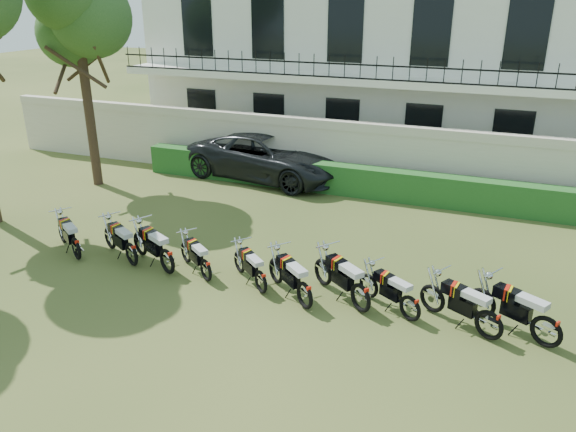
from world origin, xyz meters
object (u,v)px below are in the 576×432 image
motorcycle_6 (361,291)px  suv (268,156)px  motorcycle_0 (76,243)px  motorcycle_2 (167,255)px  motorcycle_5 (305,289)px  tree_west_near (76,8)px  motorcycle_1 (131,249)px  motorcycle_3 (206,265)px  motorcycle_7 (411,302)px  motorcycle_8 (490,318)px  motorcycle_9 (548,325)px  motorcycle_4 (261,277)px

motorcycle_6 → suv: suv is taller
motorcycle_0 → suv: 8.26m
motorcycle_2 → motorcycle_5: (3.63, -0.31, -0.02)m
tree_west_near → motorcycle_5: (9.69, -5.32, -5.41)m
motorcycle_1 → motorcycle_6: bearing=-61.5°
motorcycle_0 → suv: suv is taller
motorcycle_3 → motorcycle_7: motorcycle_7 is taller
motorcycle_0 → motorcycle_8: size_ratio=0.91×
motorcycle_2 → suv: suv is taller
motorcycle_0 → motorcycle_3: 3.62m
motorcycle_7 → motorcycle_6: bearing=123.7°
motorcycle_1 → motorcycle_6: 5.83m
motorcycle_9 → motorcycle_5: bearing=123.4°
motorcycle_2 → motorcycle_4: 2.48m
motorcycle_4 → motorcycle_9: (5.91, 0.07, 0.09)m
motorcycle_6 → motorcycle_9: motorcycle_9 is taller
motorcycle_0 → motorcycle_7: 8.39m
motorcycle_7 → motorcycle_5: bearing=130.6°
motorcycle_0 → motorcycle_9: (10.96, 0.21, 0.04)m
motorcycle_3 → motorcycle_5: (2.58, -0.33, 0.05)m
motorcycle_0 → motorcycle_3: size_ratio=1.12×
motorcycle_3 → motorcycle_8: (6.31, -0.11, 0.06)m
motorcycle_2 → motorcycle_5: size_ratio=1.18×
motorcycle_1 → motorcycle_9: 9.45m
motorcycle_2 → motorcycle_3: size_ratio=1.27×
motorcycle_2 → suv: (-0.75, 7.87, 0.32)m
tree_west_near → motorcycle_7: tree_west_near is taller
motorcycle_5 → motorcycle_1: bearing=125.3°
motorcycle_5 → motorcycle_8: 3.74m
motorcycle_1 → motorcycle_6: size_ratio=1.01×
motorcycle_5 → suv: suv is taller
tree_west_near → motorcycle_8: (13.43, -5.10, -5.40)m
motorcycle_1 → motorcycle_3: motorcycle_1 is taller
motorcycle_2 → motorcycle_8: size_ratio=1.03×
tree_west_near → motorcycle_5: bearing=-28.8°
motorcycle_2 → motorcycle_0: bearing=121.5°
motorcycle_1 → motorcycle_5: 4.70m
motorcycle_0 → motorcycle_1: 1.53m
motorcycle_3 → motorcycle_0: bearing=128.9°
motorcycle_9 → motorcycle_2: bearing=119.5°
motorcycle_0 → motorcycle_7: motorcycle_0 is taller
motorcycle_6 → tree_west_near: bearing=102.3°
tree_west_near → motorcycle_0: 8.28m
tree_west_near → motorcycle_7: 13.99m
motorcycle_4 → motorcycle_5: bearing=-63.8°
motorcycle_9 → suv: bearing=78.6°
motorcycle_7 → suv: 10.23m
motorcycle_1 → motorcycle_5: (4.69, -0.36, 0.01)m
motorcycle_5 → motorcycle_0: bearing=128.5°
motorcycle_5 → motorcycle_9: motorcycle_9 is taller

